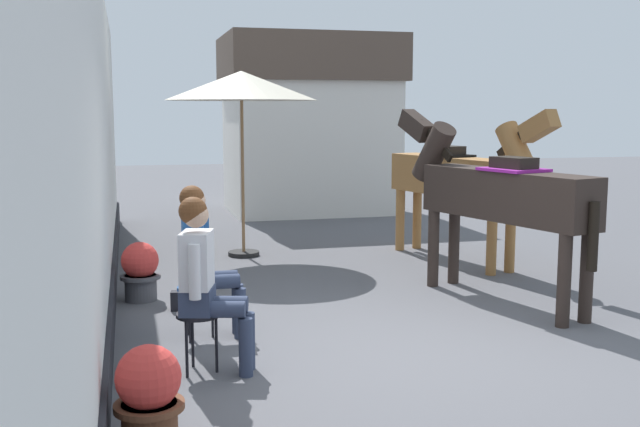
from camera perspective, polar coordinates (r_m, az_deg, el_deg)
The scene contains 11 objects.
ground_plane at distance 9.25m, azimuth -0.40°, elevation -4.89°, with size 40.00×40.00×0.00m, color #56565B.
pub_facade_wall at distance 7.28m, azimuth -17.25°, elevation 3.53°, with size 0.34×14.00×3.40m.
distant_cottage at distance 15.21m, azimuth -0.82°, elevation 6.94°, with size 3.40×2.60×3.50m.
seated_visitor_near at distance 5.86m, azimuth -8.73°, elevation -4.70°, with size 0.61×0.48×1.39m.
seated_visitor_far at distance 6.75m, azimuth -8.92°, elevation -3.04°, with size 0.61×0.49×1.39m.
saddled_horse_near at distance 8.19m, azimuth 13.31°, elevation 1.45°, with size 1.09×2.92×2.06m.
saddled_horse_far at distance 10.19m, azimuth 10.49°, elevation 2.76°, with size 1.06×2.93×2.06m.
flower_planter_nearest at distance 4.78m, azimuth -12.91°, elevation -13.27°, with size 0.43×0.43×0.64m.
flower_planter_farthest at distance 8.32m, azimuth -13.53°, elevation -4.21°, with size 0.43×0.43×0.64m.
cafe_parasol at distance 10.48m, azimuth -6.01°, elevation 9.57°, with size 2.10×2.10×2.58m.
satchel_bag at distance 7.87m, azimuth -10.26°, elevation -6.55°, with size 0.28×0.12×0.20m, color black.
Camera 1 is at (-2.20, -5.75, 2.04)m, focal length 42.01 mm.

